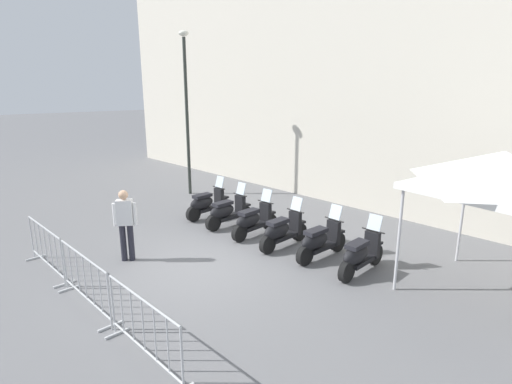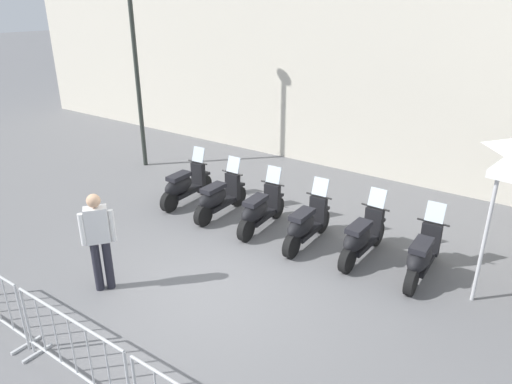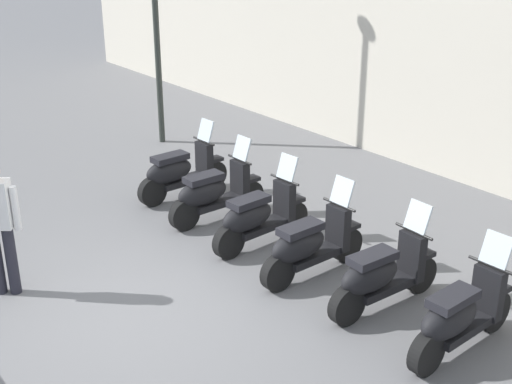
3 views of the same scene
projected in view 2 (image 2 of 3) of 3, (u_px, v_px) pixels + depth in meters
The scene contains 10 objects.
ground_plane at pixel (210, 289), 7.95m from camera, with size 120.00×120.00×0.00m, color slate.
motorcycle_0 at pixel (184, 185), 11.03m from camera, with size 0.65×1.72×1.24m.
motorcycle_1 at pixel (219, 198), 10.38m from camera, with size 0.63×1.72×1.24m.
motorcycle_2 at pixel (260, 210), 9.78m from camera, with size 0.68×1.71×1.24m.
motorcycle_3 at pixel (306, 225), 9.17m from camera, with size 0.63×1.72×1.24m.
motorcycle_4 at pixel (362, 238), 8.69m from camera, with size 0.58×1.73×1.24m.
motorcycle_5 at pixel (422, 256), 8.08m from camera, with size 0.65×1.72×1.24m.
barrier_segment_1 at pixel (73, 352), 5.82m from camera, with size 2.05×0.69×1.07m.
street_lamp at pixel (133, 36), 12.32m from camera, with size 0.36×0.36×5.92m.
officer_near_row_end at pixel (99, 237), 7.61m from camera, with size 0.37×0.49×1.73m.
Camera 2 is at (5.13, -4.35, 4.62)m, focal length 33.10 mm.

